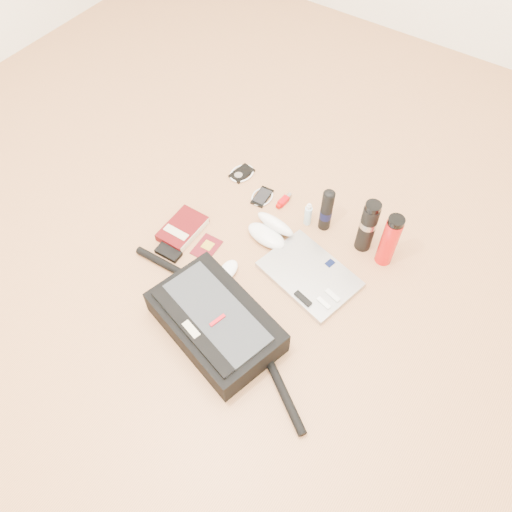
# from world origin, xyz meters

# --- Properties ---
(ground) EXTENTS (4.00, 4.00, 0.00)m
(ground) POSITION_xyz_m (0.00, 0.00, 0.00)
(ground) COLOR #B17749
(ground) RESTS_ON ground
(messenger_bag) EXTENTS (0.95, 0.41, 0.13)m
(messenger_bag) POSITION_xyz_m (0.01, -0.21, 0.06)
(messenger_bag) COLOR black
(messenger_bag) RESTS_ON ground
(laptop) EXTENTS (0.41, 0.33, 0.04)m
(laptop) POSITION_xyz_m (0.18, 0.19, 0.01)
(laptop) COLOR #AAAAAC
(laptop) RESTS_ON ground
(book) EXTENTS (0.14, 0.20, 0.04)m
(book) POSITION_xyz_m (-0.38, 0.08, 0.02)
(book) COLOR #49070A
(book) RESTS_ON ground
(passport) EXTENTS (0.09, 0.13, 0.01)m
(passport) POSITION_xyz_m (-0.25, 0.07, 0.00)
(passport) COLOR #530C14
(passport) RESTS_ON ground
(mouse) EXTENTS (0.07, 0.11, 0.04)m
(mouse) POSITION_xyz_m (-0.10, 0.02, 0.02)
(mouse) COLOR white
(mouse) RESTS_ON ground
(sunglasses_case) EXTENTS (0.20, 0.17, 0.11)m
(sunglasses_case) POSITION_xyz_m (-0.06, 0.27, 0.04)
(sunglasses_case) COLOR silver
(sunglasses_case) RESTS_ON ground
(ipod) EXTENTS (0.11, 0.12, 0.01)m
(ipod) POSITION_xyz_m (-0.37, 0.50, 0.01)
(ipod) COLOR black
(ipod) RESTS_ON ground
(phone) EXTENTS (0.10, 0.12, 0.01)m
(phone) POSITION_xyz_m (-0.21, 0.43, 0.01)
(phone) COLOR black
(phone) RESTS_ON ground
(inhaler) EXTENTS (0.03, 0.10, 0.03)m
(inhaler) POSITION_xyz_m (-0.12, 0.46, 0.01)
(inhaler) COLOR #AF040B
(inhaler) RESTS_ON ground
(spray_bottle) EXTENTS (0.04, 0.04, 0.12)m
(spray_bottle) POSITION_xyz_m (0.03, 0.42, 0.05)
(spray_bottle) COLOR #A8D0E5
(spray_bottle) RESTS_ON ground
(aerosol_can) EXTENTS (0.06, 0.06, 0.22)m
(aerosol_can) POSITION_xyz_m (0.10, 0.44, 0.11)
(aerosol_can) COLOR black
(aerosol_can) RESTS_ON ground
(thermos_black) EXTENTS (0.07, 0.07, 0.26)m
(thermos_black) POSITION_xyz_m (0.28, 0.44, 0.13)
(thermos_black) COLOR black
(thermos_black) RESTS_ON ground
(thermos_red) EXTENTS (0.08, 0.08, 0.26)m
(thermos_red) POSITION_xyz_m (0.38, 0.43, 0.13)
(thermos_red) COLOR red
(thermos_red) RESTS_ON ground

